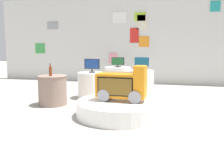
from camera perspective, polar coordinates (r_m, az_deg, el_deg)
name	(u,v)px	position (r m, az deg, el deg)	size (l,w,h in m)	color
ground_plane	(140,115)	(5.16, 6.37, -8.30)	(30.00, 30.00, 0.00)	#B2ADA3
back_wall_display	(156,39)	(9.46, 10.11, 8.81)	(12.81, 0.13, 3.28)	silver
main_display_pedestal	(121,108)	(5.05, 2.09, -6.81)	(1.80, 1.80, 0.31)	white
novelty_firetruck_tv	(122,87)	(4.95, 2.29, -1.88)	(0.99, 0.44, 0.71)	gray
display_pedestal_left_rear	(92,85)	(6.76, -4.55, -1.53)	(0.78, 0.78, 0.69)	white
tv_on_left_rear	(92,65)	(6.69, -4.61, 3.12)	(0.42, 0.18, 0.36)	black
display_pedestal_center_rear	(142,82)	(7.39, 6.77, -0.79)	(0.71, 0.71, 0.69)	white
tv_on_center_rear	(142,63)	(7.33, 6.84, 3.51)	(0.46, 0.23, 0.39)	black
display_pedestal_right_rear	(118,77)	(8.46, 1.34, 0.29)	(0.89, 0.89, 0.69)	white
tv_on_right_rear	(118,62)	(8.40, 1.34, 3.74)	(0.42, 0.24, 0.33)	black
side_table_round	(53,90)	(6.10, -13.43, -2.55)	(0.69, 0.69, 0.70)	gray
bottle_on_side_table	(50,71)	(5.98, -13.89, 1.69)	(0.07, 0.07, 0.29)	brown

